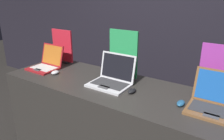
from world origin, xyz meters
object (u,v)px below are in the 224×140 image
object	(u,v)px
promo_stand_middle	(123,56)
laptop_back	(216,102)
mouse_front	(55,72)
mouse_back	(181,103)
mouse_middle	(132,91)
laptop_middle	(112,78)
laptop_front	(47,63)
promo_stand_front	(63,47)
promo_stand_back	(224,74)

from	to	relation	value
promo_stand_middle	laptop_back	bearing A→B (deg)	-11.47
mouse_front	mouse_back	xyz separation A→B (m)	(1.33, 0.06, -0.00)
mouse_front	mouse_middle	xyz separation A→B (m)	(0.90, 0.05, -0.00)
laptop_back	mouse_front	bearing A→B (deg)	-175.35
laptop_middle	promo_stand_middle	size ratio (longest dim) A/B	0.77
laptop_middle	promo_stand_middle	world-z (taller)	promo_stand_middle
mouse_back	promo_stand_middle	bearing A→B (deg)	159.57
laptop_back	mouse_middle	bearing A→B (deg)	-173.32
mouse_front	mouse_middle	distance (m)	0.90
laptop_front	promo_stand_front	distance (m)	0.30
promo_stand_front	laptop_back	xyz separation A→B (m)	(1.78, -0.22, -0.13)
promo_stand_middle	mouse_back	bearing A→B (deg)	-20.43
laptop_front	mouse_back	bearing A→B (deg)	-0.73
promo_stand_front	promo_stand_back	distance (m)	1.78
laptop_front	laptop_middle	xyz separation A→B (m)	(0.88, 0.03, 0.00)
mouse_front	mouse_middle	size ratio (longest dim) A/B	0.89
mouse_middle	promo_stand_front	bearing A→B (deg)	165.25
laptop_middle	mouse_middle	size ratio (longest dim) A/B	3.62
promo_stand_middle	mouse_back	world-z (taller)	promo_stand_middle
laptop_front	promo_stand_back	world-z (taller)	promo_stand_back
mouse_middle	laptop_front	bearing A→B (deg)	178.44
promo_stand_front	promo_stand_middle	distance (m)	0.88
laptop_front	promo_stand_back	xyz separation A→B (m)	(1.78, 0.26, 0.15)
promo_stand_front	laptop_back	size ratio (longest dim) A/B	1.09
laptop_back	promo_stand_front	bearing A→B (deg)	173.00
laptop_front	mouse_middle	size ratio (longest dim) A/B	3.12
mouse_middle	laptop_back	bearing A→B (deg)	6.68
laptop_middle	mouse_front	bearing A→B (deg)	-170.53
promo_stand_middle	laptop_middle	bearing A→B (deg)	-90.00
mouse_middle	laptop_back	distance (m)	0.66
mouse_front	promo_stand_front	distance (m)	0.45
promo_stand_front	mouse_middle	distance (m)	1.17
promo_stand_front	mouse_back	size ratio (longest dim) A/B	4.02
promo_stand_front	promo_stand_back	bearing A→B (deg)	-0.07
laptop_middle	mouse_back	distance (m)	0.67
promo_stand_back	laptop_front	bearing A→B (deg)	-171.61
laptop_middle	mouse_middle	distance (m)	0.26
laptop_back	promo_stand_back	size ratio (longest dim) A/B	0.83
mouse_front	mouse_back	world-z (taller)	mouse_front
mouse_front	laptop_middle	world-z (taller)	laptop_middle
promo_stand_middle	promo_stand_back	xyz separation A→B (m)	(0.90, 0.03, -0.02)
promo_stand_middle	mouse_back	size ratio (longest dim) A/B	4.82
laptop_middle	mouse_middle	xyz separation A→B (m)	(0.24, -0.06, -0.05)
promo_stand_middle	promo_stand_front	bearing A→B (deg)	177.68
laptop_front	promo_stand_front	xyz separation A→B (m)	(0.00, 0.26, 0.13)
mouse_middle	laptop_back	xyz separation A→B (m)	(0.66, 0.08, 0.05)
promo_stand_middle	mouse_middle	bearing A→B (deg)	-46.75
mouse_back	promo_stand_back	distance (m)	0.42
laptop_back	laptop_front	bearing A→B (deg)	-178.51
mouse_front	promo_stand_front	world-z (taller)	promo_stand_front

